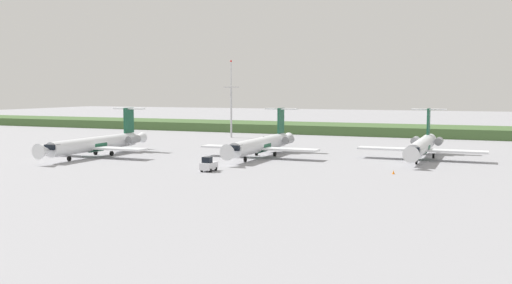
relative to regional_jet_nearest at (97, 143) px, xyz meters
The scene contains 8 objects.
ground_plane 39.60m from the regional_jet_nearest, 42.51° to the left, with size 500.00×500.00×0.00m, color #939399.
grass_berm 80.78m from the regional_jet_nearest, 68.86° to the left, with size 320.00×20.00×2.60m, color #426033.
regional_jet_nearest is the anchor object (origin of this frame).
regional_jet_second 31.54m from the regional_jet_nearest, 20.12° to the left, with size 22.81×31.00×9.00m.
regional_jet_third 61.04m from the regional_jet_nearest, 18.17° to the left, with size 22.81×31.00×9.00m.
antenna_mast 50.06m from the regional_jet_nearest, 83.78° to the left, with size 4.40×0.50×20.52m.
baggage_tug 30.71m from the regional_jet_nearest, 19.26° to the right, with size 1.72×3.20×2.30m.
safety_cone_front_marker 56.27m from the regional_jet_nearest, ahead, with size 0.44×0.44×0.55m, color orange.
Camera 1 is at (40.53, -86.34, 12.69)m, focal length 40.35 mm.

